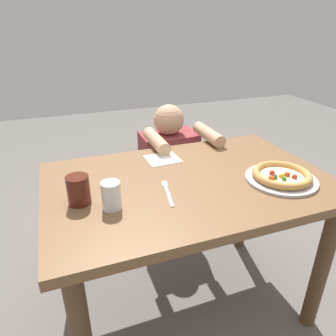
{
  "coord_description": "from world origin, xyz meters",
  "views": [
    {
      "loc": [
        -0.5,
        -1.09,
        1.38
      ],
      "look_at": [
        -0.07,
        0.08,
        0.78
      ],
      "focal_mm": 33.13,
      "sensor_mm": 36.0,
      "label": 1
    }
  ],
  "objects": [
    {
      "name": "diner_seated",
      "position": [
        0.14,
        0.63,
        0.43
      ],
      "size": [
        0.39,
        0.51,
        0.92
      ],
      "color": "#333847",
      "rests_on": "ground"
    },
    {
      "name": "paper_napkin",
      "position": [
        -0.04,
        0.24,
        0.75
      ],
      "size": [
        0.17,
        0.15,
        0.0
      ],
      "primitive_type": "cube",
      "rotation": [
        0.0,
        0.0,
        0.05
      ],
      "color": "white",
      "rests_on": "dining_table"
    },
    {
      "name": "pizza_near",
      "position": [
        0.37,
        -0.15,
        0.77
      ],
      "size": [
        0.3,
        0.3,
        0.04
      ],
      "color": "#B7B7BC",
      "rests_on": "dining_table"
    },
    {
      "name": "dining_table",
      "position": [
        0.0,
        0.0,
        0.63
      ],
      "size": [
        1.23,
        0.8,
        0.75
      ],
      "color": "brown",
      "rests_on": "ground"
    },
    {
      "name": "drink_cup_colored",
      "position": [
        -0.47,
        -0.03,
        0.81
      ],
      "size": [
        0.08,
        0.08,
        0.11
      ],
      "color": "#4C1E14",
      "rests_on": "dining_table"
    },
    {
      "name": "ground_plane",
      "position": [
        0.0,
        0.0,
        0.0
      ],
      "size": [
        8.0,
        8.0,
        0.0
      ],
      "primitive_type": "plane",
      "color": "#66605B"
    },
    {
      "name": "fork",
      "position": [
        -0.13,
        -0.07,
        0.75
      ],
      "size": [
        0.06,
        0.2,
        0.0
      ],
      "color": "silver",
      "rests_on": "dining_table"
    },
    {
      "name": "water_cup_clear",
      "position": [
        -0.36,
        -0.11,
        0.81
      ],
      "size": [
        0.07,
        0.07,
        0.11
      ],
      "color": "silver",
      "rests_on": "dining_table"
    }
  ]
}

